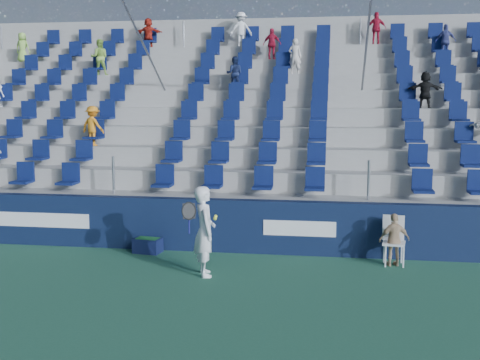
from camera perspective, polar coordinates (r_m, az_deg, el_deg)
name	(u,v)px	position (r m, az deg, el deg)	size (l,w,h in m)	color
ground	(205,296)	(10.86, -3.38, -10.89)	(70.00, 70.00, 0.00)	#296147
sponsor_wall	(234,226)	(13.69, -0.59, -4.35)	(24.00, 0.32, 1.20)	#0F1B3A
grandstand	(261,142)	(18.48, 2.00, 3.60)	(24.00, 8.17, 6.63)	#9E9D99
tennis_player	(205,231)	(11.83, -3.38, -4.85)	(0.72, 0.76, 1.78)	white
line_judge_chair	(394,237)	(13.10, 14.36, -5.23)	(0.51, 0.53, 1.03)	white
line_judge	(394,240)	(12.95, 14.42, -5.51)	(0.65, 0.27, 1.11)	tan
ball_bin	(148,245)	(13.84, -8.74, -6.07)	(0.65, 0.48, 0.34)	#11183E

